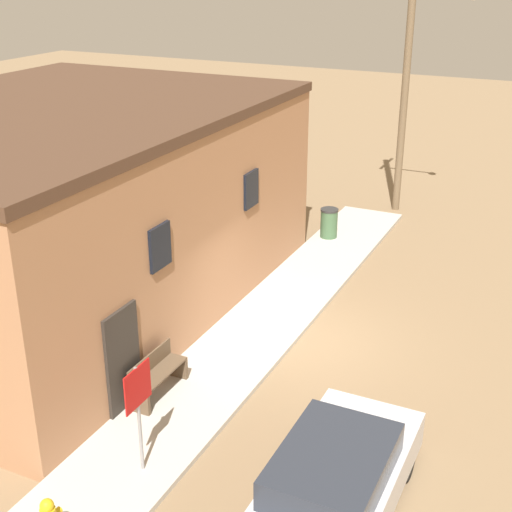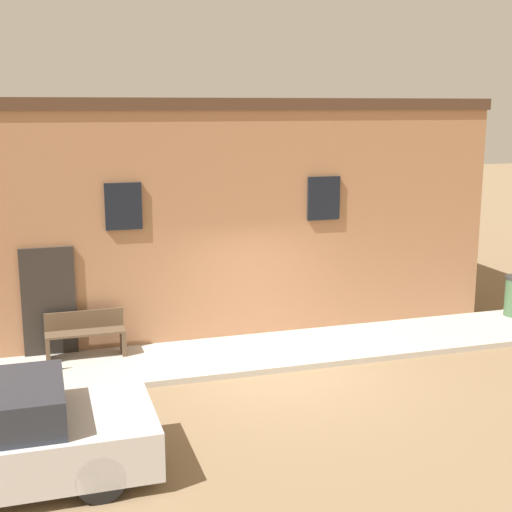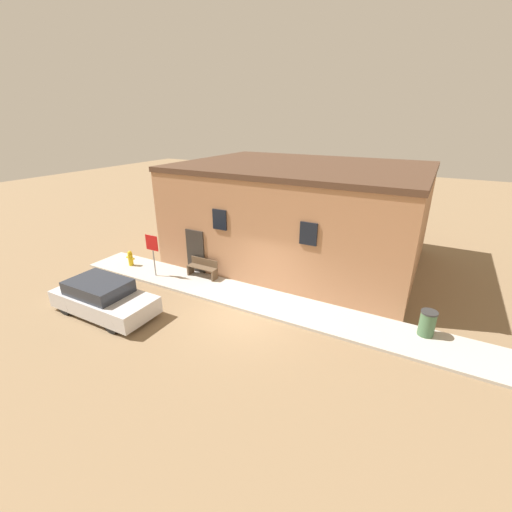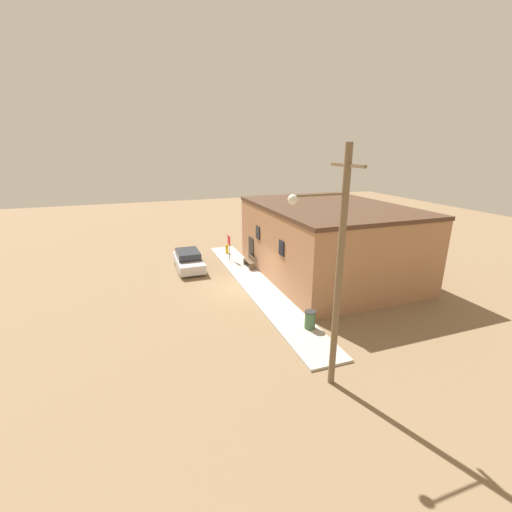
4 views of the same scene
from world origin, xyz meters
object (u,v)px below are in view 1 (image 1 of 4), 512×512
Objects in this scene: bench at (157,375)px; parked_car at (335,482)px; stop_sign at (138,399)px; utility_pole at (410,72)px; trash_bin at (329,223)px.

parked_car reaches higher than bench.
stop_sign is 3.42m from parked_car.
utility_pole is at bearing 11.17° from parked_car.
utility_pole reaches higher than parked_car.
parked_car reaches higher than trash_bin.
bench is 1.62× the size of trash_bin.
utility_pole is at bearing -18.01° from trash_bin.
trash_bin reaches higher than bench.
utility_pole is 2.10× the size of parked_car.
stop_sign reaches higher than parked_car.
bench is (2.03, 1.02, -0.98)m from stop_sign.
stop_sign is 15.68m from utility_pole.
parked_car is at bearing -81.14° from stop_sign.
utility_pole is (3.78, -1.23, 4.14)m from trash_bin.
stop_sign is 2.20× the size of trash_bin.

